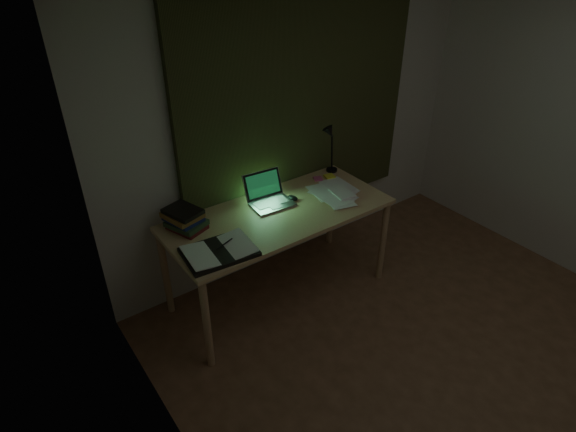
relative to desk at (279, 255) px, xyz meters
The scene contains 13 objects.
floor 1.67m from the desk, 71.31° to the right, with size 3.50×4.00×0.00m, color brown.
wall_back 1.10m from the desk, 41.31° to the left, with size 3.50×0.00×2.50m, color beige.
wall_left 2.15m from the desk, 128.55° to the right, with size 0.00×4.00×2.50m, color beige.
curtain 1.25m from the desk, 38.74° to the left, with size 2.20×0.06×2.00m, color #2F3319.
desk is the anchor object (origin of this frame).
laptop 0.52m from the desk, 78.59° to the left, with size 0.32×0.36×0.23m, color #A4A4A8, non-canonical shape.
open_textbook 0.76m from the desk, 162.53° to the right, with size 0.46×0.33×0.04m, color white, non-canonical shape.
book_stack 0.84m from the desk, 162.06° to the left, with size 0.21×0.25×0.17m, color white, non-canonical shape.
loose_papers 0.66m from the desk, ahead, with size 0.32×0.34×0.02m, color white, non-canonical shape.
mouse 0.47m from the desk, 24.85° to the left, with size 0.06×0.09×0.03m, color black.
sticky_yellow 0.82m from the desk, 17.71° to the left, with size 0.08×0.08×0.02m, color #FFFE35.
sticky_pink 0.75m from the desk, 23.04° to the left, with size 0.07×0.07×0.01m, color #EA5B95.
desk_lamp 1.06m from the desk, 21.25° to the left, with size 0.34×0.27×0.52m, color black, non-canonical shape.
Camera 1 is at (-2.27, -0.99, 2.68)m, focal length 30.00 mm.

